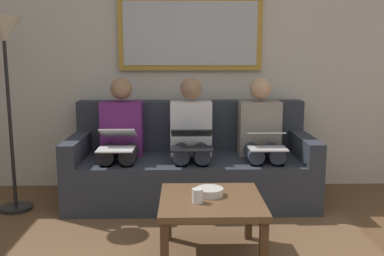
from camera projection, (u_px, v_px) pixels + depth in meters
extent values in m
cube|color=beige|center=(190.00, 59.00, 4.35)|extent=(6.00, 0.12, 2.60)
cube|color=#2D333D|center=(191.00, 179.00, 4.00)|extent=(2.20, 0.90, 0.42)
cube|color=#2D333D|center=(191.00, 125.00, 4.26)|extent=(2.20, 0.20, 0.48)
cube|color=#2D333D|center=(303.00, 146.00, 3.96)|extent=(0.14, 0.90, 0.20)
cube|color=#2D333D|center=(78.00, 147.00, 3.92)|extent=(0.14, 0.90, 0.20)
cube|color=#B7892D|center=(190.00, 34.00, 4.22)|extent=(1.41, 0.04, 0.71)
cube|color=#B2B7BC|center=(190.00, 33.00, 4.20)|extent=(1.31, 0.01, 0.61)
cube|color=brown|center=(211.00, 201.00, 2.83)|extent=(0.67, 0.67, 0.04)
cube|color=#4C331E|center=(263.00, 251.00, 2.58)|extent=(0.05, 0.05, 0.38)
cube|color=#4C331E|center=(165.00, 252.00, 2.57)|extent=(0.05, 0.05, 0.38)
cube|color=#4C331E|center=(249.00, 214.00, 3.17)|extent=(0.05, 0.05, 0.38)
cube|color=#4C331E|center=(168.00, 215.00, 3.15)|extent=(0.05, 0.05, 0.38)
cylinder|color=silver|center=(197.00, 196.00, 2.74)|extent=(0.07, 0.07, 0.09)
cylinder|color=beige|center=(210.00, 192.00, 2.89)|extent=(0.19, 0.19, 0.05)
cube|color=gray|center=(259.00, 128.00, 4.03)|extent=(0.38, 0.22, 0.50)
sphere|color=tan|center=(260.00, 88.00, 3.97)|extent=(0.20, 0.20, 0.20)
cylinder|color=#384256|center=(273.00, 152.00, 3.85)|extent=(0.14, 0.42, 0.14)
cylinder|color=#384256|center=(253.00, 152.00, 3.85)|extent=(0.14, 0.42, 0.14)
cylinder|color=#384256|center=(277.00, 189.00, 3.70)|extent=(0.11, 0.11, 0.42)
cylinder|color=#384256|center=(256.00, 189.00, 3.69)|extent=(0.11, 0.11, 0.42)
cube|color=silver|center=(268.00, 149.00, 3.63)|extent=(0.32, 0.21, 0.01)
cube|color=silver|center=(265.00, 133.00, 3.74)|extent=(0.32, 0.21, 0.05)
cube|color=#A5C6EA|center=(265.00, 133.00, 3.73)|extent=(0.29, 0.18, 0.04)
cube|color=silver|center=(191.00, 128.00, 4.02)|extent=(0.38, 0.22, 0.50)
sphere|color=#997051|center=(191.00, 89.00, 3.95)|extent=(0.20, 0.20, 0.20)
cylinder|color=#384256|center=(202.00, 152.00, 3.84)|extent=(0.14, 0.42, 0.14)
cylinder|color=#384256|center=(181.00, 152.00, 3.84)|extent=(0.14, 0.42, 0.14)
cylinder|color=#384256|center=(202.00, 189.00, 3.68)|extent=(0.11, 0.11, 0.42)
cylinder|color=#384256|center=(181.00, 190.00, 3.68)|extent=(0.11, 0.11, 0.42)
cube|color=black|center=(192.00, 149.00, 3.62)|extent=(0.35, 0.22, 0.01)
cube|color=black|center=(192.00, 133.00, 3.75)|extent=(0.35, 0.21, 0.10)
cube|color=#A5C6EA|center=(192.00, 133.00, 3.75)|extent=(0.32, 0.18, 0.08)
cube|color=#66236B|center=(122.00, 128.00, 4.00)|extent=(0.38, 0.22, 0.50)
sphere|color=#997051|center=(121.00, 89.00, 3.94)|extent=(0.20, 0.20, 0.20)
cylinder|color=#232328|center=(130.00, 152.00, 3.83)|extent=(0.14, 0.42, 0.14)
cylinder|color=#232328|center=(109.00, 152.00, 3.82)|extent=(0.14, 0.42, 0.14)
cylinder|color=#232328|center=(127.00, 190.00, 3.67)|extent=(0.11, 0.11, 0.42)
cylinder|color=#232328|center=(106.00, 190.00, 3.67)|extent=(0.11, 0.11, 0.42)
cube|color=white|center=(116.00, 149.00, 3.61)|extent=(0.31, 0.23, 0.01)
cube|color=white|center=(118.00, 133.00, 3.75)|extent=(0.31, 0.21, 0.10)
cube|color=#A5C6EA|center=(118.00, 132.00, 3.74)|extent=(0.28, 0.19, 0.09)
cylinder|color=black|center=(16.00, 208.00, 3.80)|extent=(0.28, 0.28, 0.03)
cylinder|color=black|center=(10.00, 126.00, 3.67)|extent=(0.03, 0.03, 1.50)
cone|color=beige|center=(3.00, 30.00, 3.54)|extent=(0.32, 0.32, 0.22)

